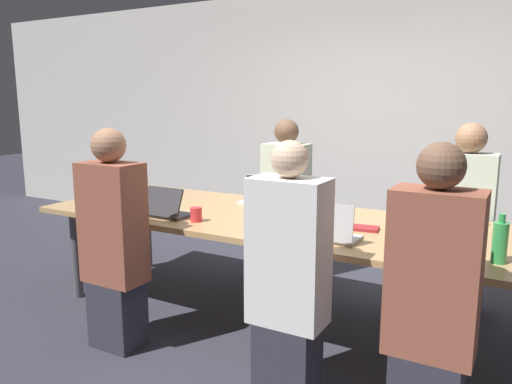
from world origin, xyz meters
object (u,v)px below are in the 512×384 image
Objects in this scene: person_far_midleft at (286,201)px; person_far_right at (465,222)px; person_near_right at (432,302)px; person_near_midright at (288,280)px; bottle_near_right at (500,242)px; cup_near_midright at (295,228)px; laptop_far_midleft at (264,195)px; stapler at (312,220)px; cup_near_right at (397,246)px; laptop_far_right at (448,215)px; laptop_near_midright at (330,230)px; cup_far_midleft at (293,204)px; cup_near_left at (196,214)px; person_near_left at (114,243)px; laptop_near_left at (166,208)px; laptop_near_right at (446,249)px.

person_far_right reaches higher than person_far_midleft.
person_near_right reaches higher than person_near_midright.
bottle_near_right reaches higher than cup_near_midright.
laptop_far_midleft is 2.31× the size of stapler.
stapler is at bearing -135.16° from person_far_right.
laptop_far_right reaches higher than cup_near_right.
laptop_far_right is (1.46, -0.49, 0.14)m from person_far_midleft.
person_near_right reaches higher than bottle_near_right.
person_near_right is 0.99× the size of person_far_right.
laptop_near_midright is (-0.41, 0.05, 0.03)m from cup_near_right.
cup_near_midright is 0.30m from stapler.
cup_near_midright reaches higher than cup_far_midleft.
laptop_far_midleft is (0.12, 0.77, 0.02)m from cup_near_left.
cup_near_right is at bearing 173.02° from laptop_near_midright.
person_near_midright is 17.19× the size of cup_near_midright.
person_near_left reaches higher than cup_near_left.
cup_near_left is at bearing -143.15° from person_far_right.
laptop_near_left is 2.03× the size of stapler.
laptop_near_right is 0.26m from cup_near_right.
laptop_near_midright reaches higher than laptop_far_midleft.
person_near_midright reaches higher than cup_near_left.
stapler is (0.73, 0.34, -0.03)m from cup_near_left.
cup_far_midleft is 1.14m from laptop_far_right.
person_far_midleft is at bearing 86.05° from cup_near_left.
laptop_near_midright is 1.38m from person_near_left.
laptop_far_midleft is at bearing -86.01° from person_far_midleft.
bottle_near_right is at bearing -166.10° from person_near_left.
bottle_near_right reaches higher than stapler.
person_far_midleft is 1.52m from person_far_right.
person_far_midleft is at bearing 161.54° from laptop_far_right.
person_near_right reaches higher than cup_near_right.
laptop_near_midright reaches higher than stapler.
cup_far_midleft is 1.29m from person_far_right.
stapler is at bearing 150.00° from cup_near_right.
person_far_right is 9.46× the size of stapler.
person_far_midleft reaches higher than laptop_near_right.
laptop_far_right reaches higher than cup_near_midright.
person_near_left reaches higher than stapler.
laptop_near_left is at bearing -178.70° from bottle_near_right.
laptop_far_right is at bearing -115.40° from person_near_midright.
laptop_near_right is 0.22× the size of person_near_midright.
person_near_left reaches higher than cup_near_midright.
laptop_near_right is 1.48m from cup_far_midleft.
person_near_right is at bearing -87.76° from person_far_right.
laptop_far_right reaches higher than stapler.
cup_near_midright is at bearing -178.04° from laptop_near_left.
cup_near_midright is at bearing -8.49° from laptop_near_midright.
laptop_near_midright is at bearing 173.02° from cup_near_right.
cup_near_left reaches higher than cup_near_right.
person_near_right is 1.00× the size of person_near_left.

